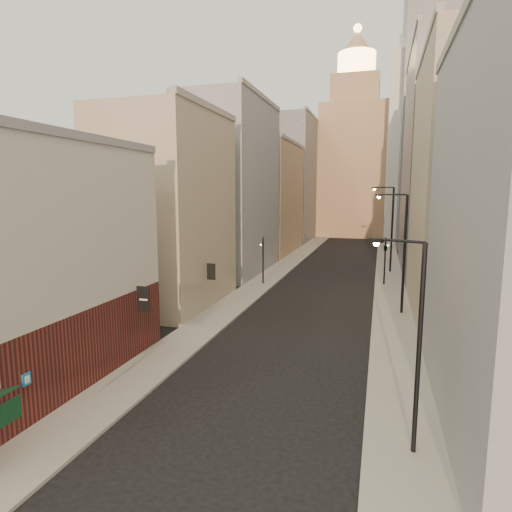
{
  "coord_description": "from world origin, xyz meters",
  "views": [
    {
      "loc": [
        5.3,
        -6.66,
        9.54
      ],
      "look_at": [
        -1.98,
        18.33,
        5.67
      ],
      "focal_mm": 30.0,
      "sensor_mm": 36.0,
      "label": 1
    }
  ],
  "objects_px": {
    "clock_tower": "(354,156)",
    "streetlamp_mid": "(401,247)",
    "white_tower": "(411,142)",
    "streetlamp_near": "(414,336)",
    "traffic_light_left": "(263,251)",
    "streetlamp_far": "(390,224)",
    "traffic_light_right": "(385,250)"
  },
  "relations": [
    {
      "from": "clock_tower",
      "to": "streetlamp_mid",
      "type": "bearing_deg",
      "value": -82.93
    },
    {
      "from": "white_tower",
      "to": "streetlamp_near",
      "type": "distance_m",
      "value": 70.6
    },
    {
      "from": "streetlamp_near",
      "to": "streetlamp_mid",
      "type": "xyz_separation_m",
      "value": [
        0.33,
        19.11,
        0.88
      ]
    },
    {
      "from": "traffic_light_left",
      "to": "streetlamp_mid",
      "type": "bearing_deg",
      "value": 161.12
    },
    {
      "from": "streetlamp_mid",
      "to": "streetlamp_far",
      "type": "distance_m",
      "value": 18.46
    },
    {
      "from": "white_tower",
      "to": "traffic_light_right",
      "type": "xyz_separation_m",
      "value": [
        -4.1,
        -39.38,
        -14.88
      ]
    },
    {
      "from": "streetlamp_mid",
      "to": "white_tower",
      "type": "bearing_deg",
      "value": 93.6
    },
    {
      "from": "traffic_light_right",
      "to": "streetlamp_mid",
      "type": "bearing_deg",
      "value": 77.55
    },
    {
      "from": "white_tower",
      "to": "traffic_light_left",
      "type": "xyz_separation_m",
      "value": [
        -16.22,
        -42.49,
        -15.01
      ]
    },
    {
      "from": "streetlamp_far",
      "to": "traffic_light_right",
      "type": "distance_m",
      "value": 8.14
    },
    {
      "from": "white_tower",
      "to": "clock_tower",
      "type": "bearing_deg",
      "value": 128.16
    },
    {
      "from": "streetlamp_near",
      "to": "streetlamp_far",
      "type": "height_order",
      "value": "streetlamp_far"
    },
    {
      "from": "streetlamp_far",
      "to": "traffic_light_left",
      "type": "bearing_deg",
      "value": -126.87
    },
    {
      "from": "white_tower",
      "to": "traffic_light_right",
      "type": "bearing_deg",
      "value": -95.94
    },
    {
      "from": "streetlamp_near",
      "to": "clock_tower",
      "type": "bearing_deg",
      "value": 117.84
    },
    {
      "from": "traffic_light_left",
      "to": "clock_tower",
      "type": "bearing_deg",
      "value": -84.5
    },
    {
      "from": "streetlamp_near",
      "to": "streetlamp_far",
      "type": "distance_m",
      "value": 37.58
    },
    {
      "from": "traffic_light_left",
      "to": "white_tower",
      "type": "bearing_deg",
      "value": -100.11
    },
    {
      "from": "white_tower",
      "to": "streetlamp_far",
      "type": "bearing_deg",
      "value": -96.52
    },
    {
      "from": "clock_tower",
      "to": "white_tower",
      "type": "height_order",
      "value": "clock_tower"
    },
    {
      "from": "streetlamp_mid",
      "to": "traffic_light_left",
      "type": "distance_m",
      "value": 15.25
    },
    {
      "from": "white_tower",
      "to": "traffic_light_right",
      "type": "distance_m",
      "value": 42.3
    },
    {
      "from": "white_tower",
      "to": "streetlamp_near",
      "type": "relative_size",
      "value": 5.25
    },
    {
      "from": "clock_tower",
      "to": "white_tower",
      "type": "xyz_separation_m",
      "value": [
        11.0,
        -14.0,
        0.97
      ]
    },
    {
      "from": "white_tower",
      "to": "traffic_light_left",
      "type": "bearing_deg",
      "value": -110.89
    },
    {
      "from": "clock_tower",
      "to": "traffic_light_right",
      "type": "xyz_separation_m",
      "value": [
        6.9,
        -53.38,
        -13.91
      ]
    },
    {
      "from": "streetlamp_mid",
      "to": "streetlamp_far",
      "type": "bearing_deg",
      "value": 98.8
    },
    {
      "from": "streetlamp_mid",
      "to": "traffic_light_right",
      "type": "distance_m",
      "value": 10.78
    },
    {
      "from": "clock_tower",
      "to": "streetlamp_far",
      "type": "xyz_separation_m",
      "value": [
        7.39,
        -45.54,
        -11.8
      ]
    },
    {
      "from": "white_tower",
      "to": "streetlamp_near",
      "type": "height_order",
      "value": "white_tower"
    },
    {
      "from": "white_tower",
      "to": "traffic_light_left",
      "type": "height_order",
      "value": "white_tower"
    },
    {
      "from": "traffic_light_left",
      "to": "traffic_light_right",
      "type": "distance_m",
      "value": 12.52
    }
  ]
}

